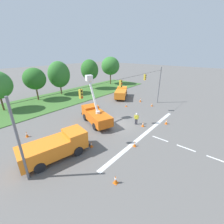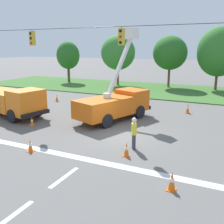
# 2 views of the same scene
# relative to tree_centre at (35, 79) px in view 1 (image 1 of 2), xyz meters

# --- Properties ---
(ground_plane) EXTENTS (200.00, 200.00, 0.00)m
(ground_plane) POSITION_rel_tree_centre_xyz_m (2.02, -20.75, -4.65)
(ground_plane) COLOR #605E5B
(grass_verge) EXTENTS (56.00, 12.00, 0.10)m
(grass_verge) POSITION_rel_tree_centre_xyz_m (2.02, -2.75, -4.60)
(grass_verge) COLOR #3D6B2D
(grass_verge) RESTS_ON ground
(lane_markings) EXTENTS (17.60, 15.25, 0.01)m
(lane_markings) POSITION_rel_tree_centre_xyz_m (2.02, -26.39, -4.64)
(lane_markings) COLOR silver
(lane_markings) RESTS_ON ground
(signal_gantry) EXTENTS (26.20, 0.33, 7.20)m
(signal_gantry) POSITION_rel_tree_centre_xyz_m (2.01, -20.76, -0.21)
(signal_gantry) COLOR slate
(signal_gantry) RESTS_ON ground
(tree_centre) EXTENTS (4.48, 4.63, 6.88)m
(tree_centre) POSITION_rel_tree_centre_xyz_m (0.00, 0.00, 0.00)
(tree_centre) COLOR brown
(tree_centre) RESTS_ON ground
(tree_east) EXTENTS (5.25, 4.48, 7.88)m
(tree_east) POSITION_rel_tree_centre_xyz_m (5.98, 0.32, 0.19)
(tree_east) COLOR brown
(tree_east) RESTS_ON ground
(tree_far_east) EXTENTS (4.54, 4.85, 7.97)m
(tree_far_east) POSITION_rel_tree_centre_xyz_m (14.42, -1.12, 0.61)
(tree_far_east) COLOR brown
(tree_far_east) RESTS_ON ground
(tree_east_end) EXTENTS (5.46, 5.70, 8.42)m
(tree_east_end) POSITION_rel_tree_centre_xyz_m (23.18, -1.10, 1.04)
(tree_east_end) COLOR brown
(tree_east_end) RESTS_ON ground
(utility_truck_bucket_lift) EXTENTS (4.26, 6.69, 6.82)m
(utility_truck_bucket_lift) POSITION_rel_tree_centre_xyz_m (0.14, -17.65, -3.29)
(utility_truck_bucket_lift) COLOR orange
(utility_truck_bucket_lift) RESTS_ON ground
(utility_truck_support_near) EXTENTS (6.60, 5.14, 2.10)m
(utility_truck_support_near) POSITION_rel_tree_centre_xyz_m (12.95, -12.90, -3.44)
(utility_truck_support_near) COLOR orange
(utility_truck_support_near) RESTS_ON ground
(utility_truck_support_far) EXTENTS (6.93, 3.77, 2.33)m
(utility_truck_support_far) POSITION_rel_tree_centre_xyz_m (-7.89, -20.18, -3.39)
(utility_truck_support_far) COLOR orange
(utility_truck_support_far) RESTS_ON ground
(road_worker) EXTENTS (0.40, 0.59, 1.77)m
(road_worker) POSITION_rel_tree_centre_xyz_m (3.56, -22.56, -3.65)
(road_worker) COLOR #383842
(road_worker) RESTS_ON ground
(traffic_cone_foreground_left) EXTENTS (0.36, 0.36, 0.67)m
(traffic_cone_foreground_left) POSITION_rel_tree_centre_xyz_m (-1.32, -25.29, -4.32)
(traffic_cone_foreground_left) COLOR orange
(traffic_cone_foreground_left) RESTS_ON ground
(traffic_cone_foreground_right) EXTENTS (0.36, 0.36, 0.83)m
(traffic_cone_foreground_right) POSITION_rel_tree_centre_xyz_m (13.22, -17.79, -4.23)
(traffic_cone_foreground_right) COLOR orange
(traffic_cone_foreground_right) RESTS_ON ground
(traffic_cone_mid_left) EXTENTS (0.36, 0.36, 0.82)m
(traffic_cone_mid_left) POSITION_rel_tree_centre_xyz_m (4.85, -13.19, -4.24)
(traffic_cone_mid_left) COLOR orange
(traffic_cone_mid_left) RESTS_ON ground
(traffic_cone_mid_right) EXTENTS (0.36, 0.36, 0.74)m
(traffic_cone_mid_right) POSITION_rel_tree_centre_xyz_m (3.58, -23.67, -4.28)
(traffic_cone_mid_right) COLOR orange
(traffic_cone_mid_right) RESTS_ON ground
(traffic_cone_near_bucket) EXTENTS (0.36, 0.36, 0.59)m
(traffic_cone_near_bucket) POSITION_rel_tree_centre_xyz_m (8.84, -17.15, -4.37)
(traffic_cone_near_bucket) COLOR orange
(traffic_cone_near_bucket) RESTS_ON ground
(traffic_cone_lane_edge_a) EXTENTS (0.36, 0.36, 0.80)m
(traffic_cone_lane_edge_a) POSITION_rel_tree_centre_xyz_m (-6.68, -26.81, -4.25)
(traffic_cone_lane_edge_a) COLOR orange
(traffic_cone_lane_edge_a) RESTS_ON ground
(traffic_cone_lane_edge_b) EXTENTS (0.36, 0.36, 0.78)m
(traffic_cone_lane_edge_b) POSITION_rel_tree_centre_xyz_m (6.43, -25.96, -4.26)
(traffic_cone_lane_edge_b) COLOR orange
(traffic_cone_lane_edge_b) RESTS_ON ground
(traffic_cone_far_left) EXTENTS (0.36, 0.36, 0.67)m
(traffic_cone_far_left) POSITION_rel_tree_centre_xyz_m (12.31, -20.88, -4.32)
(traffic_cone_far_left) COLOR orange
(traffic_cone_far_left) RESTS_ON ground
(traffic_cone_far_right) EXTENTS (0.36, 0.36, 0.67)m
(traffic_cone_far_right) POSITION_rel_tree_centre_xyz_m (-4.51, -21.62, -4.32)
(traffic_cone_far_right) COLOR orange
(traffic_cone_far_right) RESTS_ON ground
(traffic_cone_centre_line) EXTENTS (0.36, 0.36, 0.76)m
(traffic_cone_centre_line) POSITION_rel_tree_centre_xyz_m (-8.20, -13.86, -4.27)
(traffic_cone_centre_line) COLOR orange
(traffic_cone_centre_line) RESTS_ON ground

